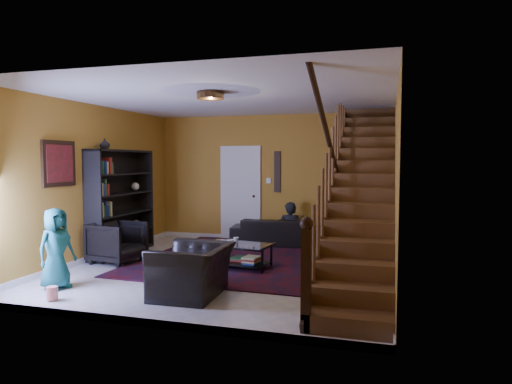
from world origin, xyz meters
TOP-DOWN VIEW (x-y plane):
  - floor at (0.00, 0.00)m, footprint 5.50×5.50m
  - room at (-1.33, 1.33)m, footprint 5.50×5.50m
  - staircase at (2.12, -0.00)m, footprint 0.95×5.02m
  - bookshelf at (-2.40, 0.60)m, footprint 0.35×1.80m
  - door at (-0.70, 2.73)m, footprint 0.82×0.05m
  - framed_picture at (-2.57, -0.90)m, footprint 0.04×0.74m
  - wall_hanging at (0.15, 2.73)m, footprint 0.14×0.03m
  - ceiling_fixture at (0.00, -0.80)m, footprint 0.40×0.40m
  - rug at (0.03, 0.85)m, footprint 3.67×4.17m
  - sofa at (0.28, 2.30)m, footprint 2.05×1.02m
  - armchair_left at (-2.05, -0.11)m, footprint 0.91×0.89m
  - armchair_right at (0.03, -1.55)m, footprint 0.95×1.07m
  - person_adult_a at (0.52, 2.35)m, footprint 0.54×0.39m
  - person_adult_b at (1.50, 2.35)m, footprint 0.59×0.47m
  - person_child at (-1.95, -1.76)m, footprint 0.49×0.63m
  - coffee_table at (0.11, 0.07)m, footprint 1.17×0.79m
  - cup_a at (0.05, -0.11)m, footprint 0.16×0.16m
  - cup_b at (0.05, 0.19)m, footprint 0.10×0.10m
  - bowl at (-0.19, -0.02)m, footprint 0.25×0.25m
  - vase at (-2.41, 0.10)m, footprint 0.18×0.18m
  - popcorn_bucket at (-1.62, -2.25)m, footprint 0.19×0.19m

SIDE VIEW (x-z plane):
  - floor at x=0.00m, z-range 0.00..0.00m
  - rug at x=0.03m, z-range 0.00..0.02m
  - room at x=-1.33m, z-range -2.70..2.80m
  - popcorn_bucket at x=-1.62m, z-range 0.02..0.18m
  - person_adult_b at x=1.50m, z-range -0.45..0.72m
  - coffee_table at x=0.11m, z-range 0.03..0.44m
  - person_adult_a at x=0.52m, z-range -0.45..0.93m
  - sofa at x=0.28m, z-range 0.00..0.57m
  - armchair_right at x=0.03m, z-range 0.00..0.68m
  - armchair_left at x=-2.05m, z-range 0.00..0.73m
  - bowl at x=-0.19m, z-range 0.42..0.47m
  - cup_b at x=0.05m, z-range 0.42..0.50m
  - cup_a at x=0.05m, z-range 0.42..0.52m
  - person_child at x=-1.95m, z-range 0.00..1.14m
  - bookshelf at x=-2.40m, z-range -0.04..1.96m
  - door at x=-0.70m, z-range 0.00..2.05m
  - staircase at x=2.12m, z-range -0.19..2.99m
  - wall_hanging at x=0.15m, z-range 1.10..2.00m
  - framed_picture at x=-2.57m, z-range 1.38..2.12m
  - vase at x=-2.41m, z-range 2.00..2.19m
  - ceiling_fixture at x=0.00m, z-range 2.69..2.79m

